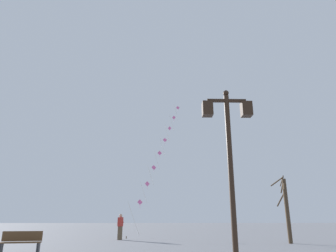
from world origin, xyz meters
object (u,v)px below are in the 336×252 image
twin_lantern_lamp_post (229,142)px  kite_train (160,153)px  bare_tree (286,207)px  park_bench (21,242)px  kite_flyer (120,226)px

twin_lantern_lamp_post → kite_train: size_ratio=0.35×
bare_tree → park_bench: bare_tree is taller
kite_train → park_bench: size_ratio=8.47×
kite_flyer → bare_tree: (10.41, -3.35, 1.18)m
kite_train → bare_tree: bearing=-51.3°
kite_train → kite_flyer: size_ratio=8.19×
kite_train → park_bench: kite_train is taller
twin_lantern_lamp_post → bare_tree: size_ratio=1.22×
twin_lantern_lamp_post → park_bench: 10.02m
kite_train → park_bench: (-5.69, -14.76, -6.98)m
twin_lantern_lamp_post → park_bench: size_ratio=2.93×
kite_train → kite_flyer: kite_train is taller
kite_train → kite_flyer: (-2.66, -6.33, -6.52)m
twin_lantern_lamp_post → park_bench: twin_lantern_lamp_post is taller
bare_tree → park_bench: (-13.44, -5.08, -1.63)m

